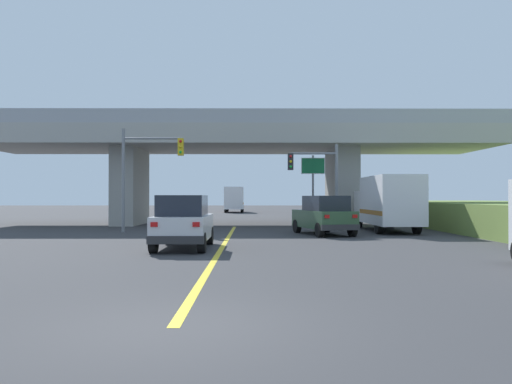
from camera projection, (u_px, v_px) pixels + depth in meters
ground at (236, 224)px, 35.71m from camera, size 160.00×160.00×0.00m
overpass_bridge at (236, 148)px, 35.76m from camera, size 35.48×8.59×7.53m
lane_divider_stripe at (223, 245)px, 20.18m from camera, size 0.20×25.41×0.01m
suv_lead at (184, 222)px, 18.95m from camera, size 1.95×4.35×2.02m
suv_crossing at (324, 215)px, 25.95m from camera, size 2.99×4.77×2.02m
box_truck at (387, 203)px, 28.55m from camera, size 2.33×7.41×3.11m
traffic_signal_nearside at (319, 175)px, 28.97m from camera, size 2.91×0.36×5.01m
traffic_signal_farside at (144, 165)px, 27.94m from camera, size 3.45×0.36×5.77m
highway_sign at (313, 174)px, 32.87m from camera, size 1.55×0.17×4.69m
semi_truck_distant at (234, 199)px, 63.67m from camera, size 2.33×6.41×3.20m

